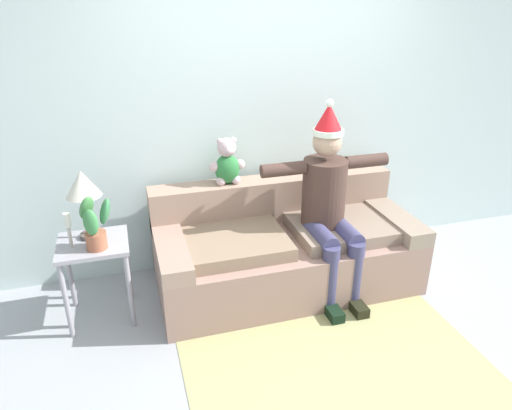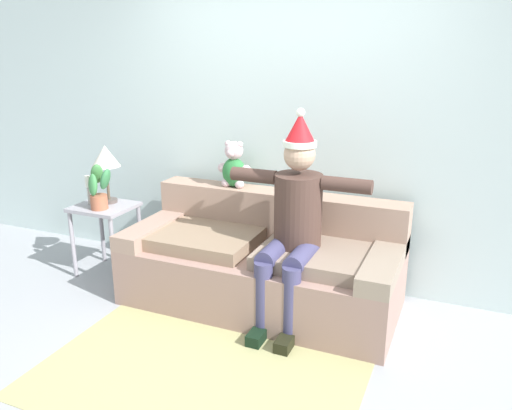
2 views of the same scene
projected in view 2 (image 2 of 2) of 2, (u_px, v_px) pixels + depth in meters
ground_plane at (202, 370)px, 3.15m from camera, size 10.00×10.00×0.00m
back_wall at (290, 119)px, 4.11m from camera, size 7.00×0.10×2.70m
couch at (264, 262)px, 3.93m from camera, size 2.05×0.95×0.81m
person_seated at (294, 218)px, 3.55m from camera, size 1.02×0.77×1.51m
teddy_bear at (234, 166)px, 4.15m from camera, size 0.29×0.17×0.38m
side_table at (105, 218)px, 4.37m from camera, size 0.48×0.44×0.62m
table_lamp at (106, 159)px, 4.31m from camera, size 0.24×0.24×0.50m
potted_plant at (99, 189)px, 4.19m from camera, size 0.25×0.21×0.39m
candle_tall at (88, 186)px, 4.32m from camera, size 0.04×0.04×0.25m
area_rug at (196, 376)px, 3.08m from camera, size 1.94×1.27×0.01m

